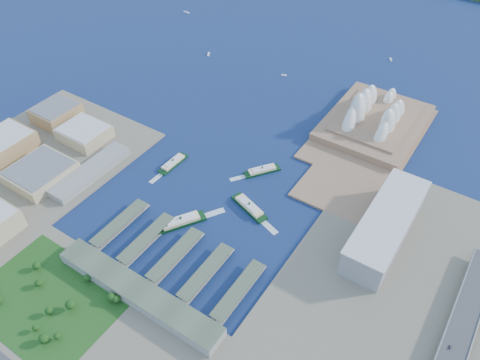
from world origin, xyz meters
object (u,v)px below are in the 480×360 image
Objects in this scene: ferry_b at (262,169)px; car_c at (450,347)px; ferry_a at (173,162)px; ferry_c at (181,220)px; ferry_d at (249,206)px; opera_house at (378,109)px; toaster_building at (386,226)px.

ferry_b is 303.93m from car_c.
ferry_a is 0.81× the size of ferry_c.
ferry_d reaches higher than ferry_a.
ferry_d is (130.72, -12.91, 0.63)m from ferry_a.
opera_house reaches higher than car_c.
ferry_a is at bearing -13.45° from ferry_c.
ferry_a is at bearing -173.45° from toaster_building.
opera_house is 219.62m from toaster_building.
toaster_building reaches higher than ferry_c.
ferry_d is at bearing -97.24° from ferry_c.
car_c is at bearing -83.78° from ferry_d.
car_c reaches higher than ferry_b.
ferry_b is (-175.93, 20.88, -15.84)m from toaster_building.
ferry_d is at bearing -104.59° from opera_house.
ferry_c is 309.66m from car_c.
opera_house is at bearing 4.51° from ferry_d.
toaster_building reaches higher than car_c.
ferry_d is (-63.93, -245.60, -26.76)m from opera_house.
toaster_building is at bearing -45.80° from car_c.
car_c is at bearing -45.80° from toaster_building.
opera_house is at bearing 114.23° from toaster_building.
opera_house is 255.19m from ferry_d.
ferry_a is 9.64× the size of car_c.
opera_house is 200.54m from ferry_b.
ferry_a is at bearing -117.71° from ferry_b.
opera_house is 304.60m from ferry_a.
ferry_a is (-194.65, -232.68, -27.39)m from opera_house.
ferry_d is 261.71m from car_c.
ferry_a is 392.32m from car_c.
ferry_a is at bearing -10.46° from car_c.
opera_house is 3.69× the size of ferry_a.
ferry_c is 85.35m from ferry_d.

